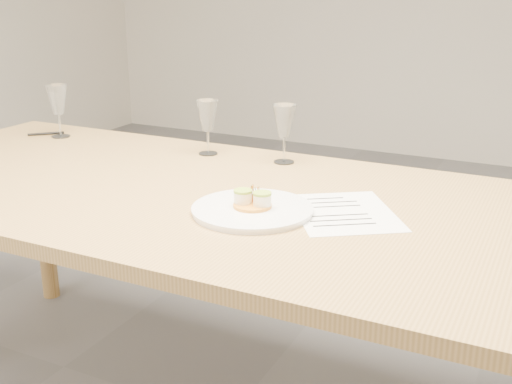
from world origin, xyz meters
The scene contains 7 objects.
dining_table centered at (0.00, 0.00, 0.68)m, with size 2.40×1.00×0.75m.
dinner_plate centered at (0.14, -0.10, 0.76)m, with size 0.31×0.31×0.08m.
recipe_sheet centered at (0.35, 0.00, 0.75)m, with size 0.38×0.39×0.00m.
ballpoint_pen centered at (-0.96, 0.33, 0.75)m, with size 0.10×0.10×0.01m.
wine_glass_0 centered at (-0.89, 0.33, 0.89)m, with size 0.08×0.08×0.20m.
wine_glass_1 centered at (-0.26, 0.36, 0.88)m, with size 0.07×0.07×0.18m.
wine_glass_2 centered at (0.02, 0.37, 0.88)m, with size 0.08×0.08×0.19m.
Camera 1 is at (0.83, -1.47, 1.31)m, focal length 45.00 mm.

